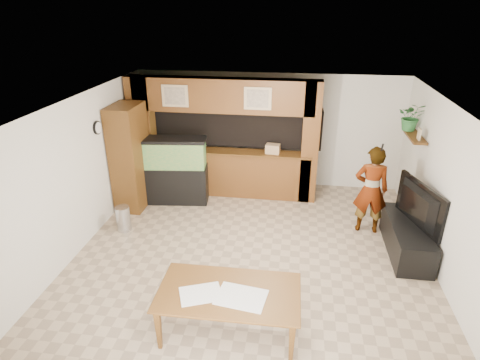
% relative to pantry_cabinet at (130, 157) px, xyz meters
% --- Properties ---
extents(floor, '(6.50, 6.50, 0.00)m').
position_rel_pantry_cabinet_xyz_m(floor, '(2.70, -1.64, -1.09)').
color(floor, tan).
rests_on(floor, ground).
extents(ceiling, '(6.50, 6.50, 0.00)m').
position_rel_pantry_cabinet_xyz_m(ceiling, '(2.70, -1.64, 1.51)').
color(ceiling, white).
rests_on(ceiling, wall_back).
extents(wall_back, '(6.00, 0.00, 6.00)m').
position_rel_pantry_cabinet_xyz_m(wall_back, '(2.70, 1.61, 0.21)').
color(wall_back, silver).
rests_on(wall_back, floor).
extents(wall_left, '(0.00, 6.50, 6.50)m').
position_rel_pantry_cabinet_xyz_m(wall_left, '(-0.30, -1.64, 0.21)').
color(wall_left, silver).
rests_on(wall_left, floor).
extents(wall_right, '(0.00, 6.50, 6.50)m').
position_rel_pantry_cabinet_xyz_m(wall_right, '(5.70, -1.64, 0.21)').
color(wall_right, silver).
rests_on(wall_right, floor).
extents(partition, '(4.20, 0.99, 2.60)m').
position_rel_pantry_cabinet_xyz_m(partition, '(1.75, 0.99, 0.22)').
color(partition, brown).
rests_on(partition, floor).
extents(wall_clock, '(0.05, 0.25, 0.25)m').
position_rel_pantry_cabinet_xyz_m(wall_clock, '(-0.27, -0.64, 0.81)').
color(wall_clock, black).
rests_on(wall_clock, wall_left).
extents(wall_shelf, '(0.25, 0.90, 0.04)m').
position_rel_pantry_cabinet_xyz_m(wall_shelf, '(5.55, 0.31, 0.61)').
color(wall_shelf, brown).
rests_on(wall_shelf, wall_right).
extents(pantry_cabinet, '(0.54, 0.89, 2.18)m').
position_rel_pantry_cabinet_xyz_m(pantry_cabinet, '(0.00, 0.00, 0.00)').
color(pantry_cabinet, brown).
rests_on(pantry_cabinet, floor).
extents(trash_can, '(0.27, 0.27, 0.49)m').
position_rel_pantry_cabinet_xyz_m(trash_can, '(0.19, -1.03, -0.84)').
color(trash_can, '#B2B2B7').
rests_on(trash_can, floor).
extents(aquarium, '(1.30, 0.49, 1.44)m').
position_rel_pantry_cabinet_xyz_m(aquarium, '(0.87, 0.31, -0.38)').
color(aquarium, black).
rests_on(aquarium, floor).
extents(tv_stand, '(0.59, 1.61, 0.54)m').
position_rel_pantry_cabinet_xyz_m(tv_stand, '(5.35, -1.00, -0.82)').
color(tv_stand, black).
rests_on(tv_stand, floor).
extents(television, '(0.56, 1.28, 0.74)m').
position_rel_pantry_cabinet_xyz_m(television, '(5.35, -1.00, -0.18)').
color(television, black).
rests_on(television, tv_stand).
extents(photo_frame, '(0.04, 0.16, 0.21)m').
position_rel_pantry_cabinet_xyz_m(photo_frame, '(5.55, 0.06, 0.74)').
color(photo_frame, tan).
rests_on(photo_frame, wall_shelf).
extents(potted_plant, '(0.56, 0.51, 0.55)m').
position_rel_pantry_cabinet_xyz_m(potted_plant, '(5.52, 0.63, 0.91)').
color(potted_plant, '#2B6B32').
rests_on(potted_plant, wall_shelf).
extents(person, '(0.63, 0.43, 1.69)m').
position_rel_pantry_cabinet_xyz_m(person, '(4.77, -0.36, -0.24)').
color(person, '#906F4F').
rests_on(person, floor).
extents(microphone, '(0.03, 0.09, 0.15)m').
position_rel_pantry_cabinet_xyz_m(microphone, '(4.82, -0.52, 0.65)').
color(microphone, black).
rests_on(microphone, person).
extents(dining_table, '(1.83, 1.04, 0.64)m').
position_rel_pantry_cabinet_xyz_m(dining_table, '(2.62, -3.30, -0.77)').
color(dining_table, brown).
rests_on(dining_table, floor).
extents(newspaper_a, '(0.62, 0.54, 0.01)m').
position_rel_pantry_cabinet_xyz_m(newspaper_a, '(2.27, -3.37, -0.44)').
color(newspaper_a, silver).
rests_on(newspaper_a, dining_table).
extents(newspaper_b, '(0.67, 0.53, 0.01)m').
position_rel_pantry_cabinet_xyz_m(newspaper_b, '(2.79, -3.35, -0.44)').
color(newspaper_b, silver).
rests_on(newspaper_b, dining_table).
extents(counter_box, '(0.32, 0.23, 0.20)m').
position_rel_pantry_cabinet_xyz_m(counter_box, '(2.87, 0.81, 0.05)').
color(counter_box, tan).
rests_on(counter_box, partition).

